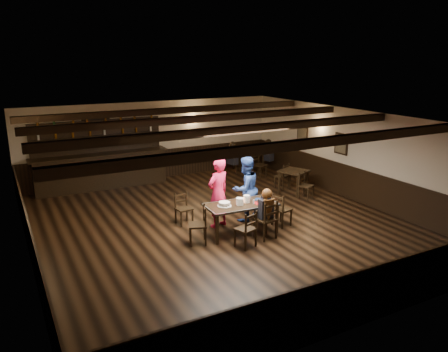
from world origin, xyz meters
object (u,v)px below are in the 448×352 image
chair_near_right (268,217)px  woman_pink (218,193)px  cake (224,204)px  bar_counter (101,166)px  man_blue (245,189)px  chair_near_left (248,227)px  dining_table (241,207)px

chair_near_right → woman_pink: (-0.65, 1.28, 0.34)m
woman_pink → cake: 0.64m
bar_counter → woman_pink: bearing=-69.5°
man_blue → woman_pink: bearing=-8.2°
chair_near_left → woman_pink: woman_pink is taller
cake → chair_near_left: bearing=-80.6°
chair_near_left → man_blue: 1.79m
dining_table → man_blue: (0.55, 0.72, 0.17)m
dining_table → chair_near_right: chair_near_right is taller
dining_table → woman_pink: size_ratio=0.99×
woman_pink → man_blue: woman_pink is taller
chair_near_left → cake: (-0.14, 0.86, 0.29)m
chair_near_left → chair_near_right: 0.69m
man_blue → bar_counter: (-2.64, 4.78, -0.13)m
chair_near_right → bar_counter: 6.60m
woman_pink → man_blue: 0.83m
dining_table → cake: 0.45m
dining_table → cake: cake is taller
cake → bar_counter: 5.71m
chair_near_right → man_blue: size_ratio=0.55×
chair_near_left → cake: bearing=99.4°
dining_table → bar_counter: bearing=110.8°
chair_near_right → dining_table: bearing=121.1°
dining_table → bar_counter: 5.88m
dining_table → chair_near_left: bearing=-109.4°
woman_pink → bar_counter: size_ratio=0.40×
chair_near_right → cake: (-0.80, 0.66, 0.25)m
chair_near_right → cake: chair_near_right is taller
woman_pink → cake: bearing=59.1°
chair_near_right → man_blue: man_blue is taller
dining_table → chair_near_right: (0.37, -0.62, -0.13)m
woman_pink → cake: (-0.15, -0.62, -0.09)m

